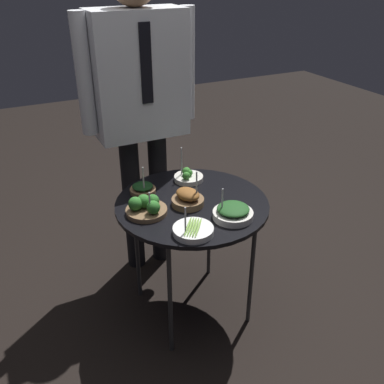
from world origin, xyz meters
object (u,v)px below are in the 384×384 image
at_px(bowl_spinach_back_right, 143,189).
at_px(bowl_asparagus_center, 193,230).
at_px(serving_cart, 192,210).
at_px(bowl_broccoli_mid_right, 146,207).
at_px(bowl_broccoli_mid_left, 188,177).
at_px(waiter_figure, 139,91).
at_px(bowl_roast_front_left, 188,198).
at_px(bowl_spinach_back_left, 233,212).

relative_size(bowl_spinach_back_right, bowl_asparagus_center, 0.88).
bearing_deg(serving_cart, bowl_broccoli_mid_right, -179.92).
distance_m(serving_cart, bowl_broccoli_mid_left, 0.22).
xyz_separation_m(serving_cart, bowl_broccoli_mid_left, (0.08, 0.20, 0.06)).
relative_size(bowl_spinach_back_right, bowl_broccoli_mid_left, 0.87).
bearing_deg(bowl_asparagus_center, serving_cart, 64.69).
bearing_deg(bowl_asparagus_center, waiter_figure, 85.41).
relative_size(bowl_roast_front_left, waiter_figure, 0.11).
height_order(bowl_spinach_back_right, waiter_figure, waiter_figure).
height_order(bowl_roast_front_left, bowl_asparagus_center, bowl_roast_front_left).
bearing_deg(waiter_figure, bowl_broccoli_mid_right, -109.39).
distance_m(bowl_roast_front_left, bowl_asparagus_center, 0.23).
distance_m(bowl_roast_front_left, bowl_spinach_back_left, 0.22).
bearing_deg(bowl_broccoli_mid_right, bowl_spinach_back_left, -32.24).
bearing_deg(bowl_spinach_back_right, bowl_broccoli_mid_right, -106.16).
xyz_separation_m(bowl_broccoli_mid_left, bowl_broccoli_mid_right, (-0.29, -0.20, 0.01)).
relative_size(bowl_broccoli_mid_right, bowl_asparagus_center, 1.09).
xyz_separation_m(bowl_roast_front_left, waiter_figure, (-0.02, 0.49, 0.36)).
xyz_separation_m(bowl_broccoli_mid_left, waiter_figure, (-0.13, 0.27, 0.37)).
relative_size(bowl_spinach_back_right, waiter_figure, 0.09).
distance_m(bowl_spinach_back_right, waiter_figure, 0.49).
bearing_deg(bowl_broccoli_mid_left, waiter_figure, 115.10).
bearing_deg(bowl_spinach_back_right, bowl_spinach_back_left, -55.50).
distance_m(bowl_spinach_back_right, bowl_broccoli_mid_right, 0.19).
xyz_separation_m(serving_cart, bowl_spinach_back_right, (-0.16, 0.18, 0.06)).
distance_m(bowl_broccoli_mid_left, bowl_spinach_back_left, 0.39).
relative_size(serving_cart, bowl_broccoli_mid_left, 4.17).
distance_m(bowl_roast_front_left, waiter_figure, 0.60).
bearing_deg(serving_cart, bowl_roast_front_left, -152.79).
xyz_separation_m(bowl_roast_front_left, bowl_spinach_back_left, (0.12, -0.18, -0.01)).
bearing_deg(bowl_spinach_back_left, bowl_broccoli_mid_right, 147.76).
bearing_deg(bowl_asparagus_center, bowl_broccoli_mid_left, 66.56).
distance_m(bowl_spinach_back_left, bowl_asparagus_center, 0.20).
bearing_deg(bowl_broccoli_mid_left, bowl_asparagus_center, -113.44).
xyz_separation_m(bowl_spinach_back_left, waiter_figure, (-0.14, 0.67, 0.37)).
bearing_deg(bowl_spinach_back_right, waiter_figure, 68.68).
bearing_deg(waiter_figure, bowl_broccoli_mid_left, -64.90).
relative_size(serving_cart, bowl_asparagus_center, 4.22).
height_order(bowl_spinach_back_right, bowl_broccoli_mid_left, bowl_broccoli_mid_left).
xyz_separation_m(serving_cart, bowl_roast_front_left, (-0.03, -0.01, 0.07)).
relative_size(serving_cart, bowl_spinach_back_left, 4.04).
bearing_deg(bowl_broccoli_mid_left, bowl_roast_front_left, -116.17).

